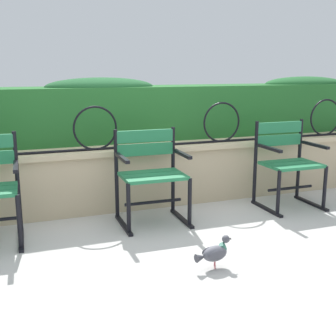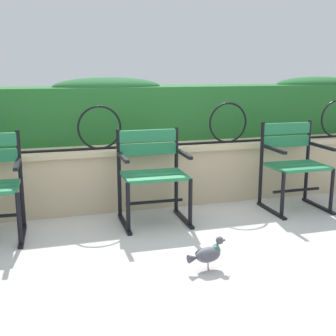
# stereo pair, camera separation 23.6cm
# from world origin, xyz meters

# --- Properties ---
(ground_plane) EXTENTS (60.00, 60.00, 0.00)m
(ground_plane) POSITION_xyz_m (0.00, 0.00, 0.00)
(ground_plane) COLOR #B7B5AF
(stone_wall) EXTENTS (7.76, 0.41, 0.61)m
(stone_wall) POSITION_xyz_m (0.00, 0.90, 0.31)
(stone_wall) COLOR tan
(stone_wall) RESTS_ON ground
(iron_arch_fence) EXTENTS (7.21, 0.02, 0.42)m
(iron_arch_fence) POSITION_xyz_m (-0.37, 0.83, 0.78)
(iron_arch_fence) COLOR black
(iron_arch_fence) RESTS_ON stone_wall
(hedge_row) EXTENTS (7.60, 0.58, 0.67)m
(hedge_row) POSITION_xyz_m (0.01, 1.37, 0.92)
(hedge_row) COLOR #236028
(hedge_row) RESTS_ON stone_wall
(park_chair_centre) EXTENTS (0.60, 0.53, 0.83)m
(park_chair_centre) POSITION_xyz_m (-0.06, 0.40, 0.46)
(park_chair_centre) COLOR #237547
(park_chair_centre) RESTS_ON ground
(park_chair_right) EXTENTS (0.57, 0.52, 0.85)m
(park_chair_right) POSITION_xyz_m (1.37, 0.37, 0.46)
(park_chair_right) COLOR #237547
(park_chair_right) RESTS_ON ground
(pigeon_near_chairs) EXTENTS (0.29, 0.13, 0.22)m
(pigeon_near_chairs) POSITION_xyz_m (0.04, -0.70, 0.11)
(pigeon_near_chairs) COLOR #5B5B66
(pigeon_near_chairs) RESTS_ON ground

